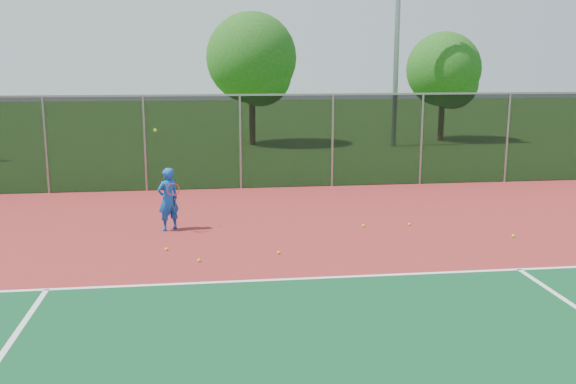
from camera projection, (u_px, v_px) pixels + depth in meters
name	position (u px, v px, depth m)	size (l,w,h in m)	color
ground	(488.00, 341.00, 9.51)	(120.00, 120.00, 0.00)	#275819
court_apron	(440.00, 293.00, 11.45)	(30.00, 20.00, 0.02)	maroon
fence_back	(332.00, 139.00, 20.86)	(30.00, 0.06, 3.03)	black
tennis_player	(168.00, 199.00, 15.51)	(0.67, 0.72, 2.47)	blue
practice_ball_0	(409.00, 224.00, 16.07)	(0.07, 0.07, 0.07)	#C4EC1B
practice_ball_3	(364.00, 226.00, 15.93)	(0.07, 0.07, 0.07)	#C4EC1B
practice_ball_4	(279.00, 252.00, 13.70)	(0.07, 0.07, 0.07)	#C4EC1B
practice_ball_6	(166.00, 249.00, 13.95)	(0.07, 0.07, 0.07)	#C4EC1B
practice_ball_7	(199.00, 260.00, 13.16)	(0.07, 0.07, 0.07)	#C4EC1B
practice_ball_8	(513.00, 236.00, 15.00)	(0.07, 0.07, 0.07)	#C4EC1B
floodlight_n	(398.00, 8.00, 29.89)	(0.90, 0.40, 11.47)	gray
tree_back_left	(254.00, 62.00, 30.83)	(4.36, 4.36, 6.41)	#382714
tree_back_mid	(446.00, 73.00, 32.61)	(3.77, 3.77, 5.54)	#382714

